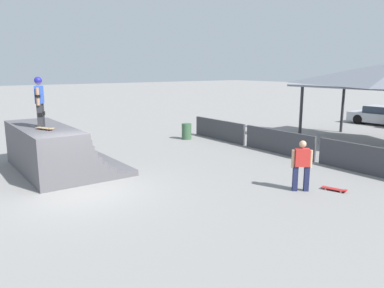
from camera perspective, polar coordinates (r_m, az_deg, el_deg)
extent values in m
plane|color=gray|center=(12.22, -16.36, -6.97)|extent=(160.00, 160.00, 0.00)
cube|color=#565459|center=(15.16, -18.31, -3.10)|extent=(5.05, 3.37, 0.21)
cube|color=#565459|center=(15.00, -19.85, -2.52)|extent=(5.05, 2.55, 0.21)
cube|color=#565459|center=(14.91, -20.45, -1.81)|extent=(5.05, 2.25, 0.21)
cube|color=#565459|center=(14.84, -20.88, -1.06)|extent=(5.05, 2.05, 0.21)
cube|color=#565459|center=(14.79, -21.21, -0.29)|extent=(5.05, 1.90, 0.21)
cube|color=#565459|center=(14.73, -21.46, 0.49)|extent=(5.05, 1.80, 0.21)
cube|color=#565459|center=(14.69, -21.65, 1.28)|extent=(5.05, 1.73, 0.21)
cube|color=#565459|center=(14.65, -21.79, 2.08)|extent=(5.05, 1.69, 0.21)
cylinder|color=silver|center=(14.86, -18.71, 2.70)|extent=(4.94, 0.07, 0.07)
cube|color=#2D2D33|center=(14.21, -22.18, 3.98)|extent=(0.21, 0.21, 0.86)
cube|color=black|center=(14.20, -22.06, 4.19)|extent=(0.24, 0.22, 0.13)
cube|color=#2D2D33|center=(14.58, -21.92, 4.17)|extent=(0.21, 0.21, 0.86)
cube|color=black|center=(14.57, -21.81, 4.37)|extent=(0.24, 0.22, 0.13)
cube|color=blue|center=(14.33, -22.27, 6.99)|extent=(0.52, 0.41, 0.61)
cylinder|color=#A87A5B|center=(14.05, -22.46, 6.70)|extent=(0.15, 0.15, 0.61)
cylinder|color=black|center=(14.05, -22.47, 6.75)|extent=(0.23, 0.23, 0.09)
cylinder|color=#A87A5B|center=(14.62, -22.05, 6.89)|extent=(0.15, 0.15, 0.61)
cylinder|color=black|center=(14.62, -22.05, 6.93)|extent=(0.23, 0.23, 0.09)
sphere|color=#A87A5B|center=(14.31, -22.41, 8.82)|extent=(0.24, 0.24, 0.24)
sphere|color=#232399|center=(14.31, -22.42, 8.94)|extent=(0.27, 0.27, 0.27)
cylinder|color=red|center=(13.67, -20.69, 2.10)|extent=(0.06, 0.05, 0.05)
cylinder|color=red|center=(13.59, -21.15, 2.02)|extent=(0.06, 0.05, 0.05)
cylinder|color=red|center=(14.05, -21.93, 2.25)|extent=(0.06, 0.05, 0.05)
cylinder|color=red|center=(13.96, -22.38, 2.16)|extent=(0.06, 0.05, 0.05)
cube|color=tan|center=(13.81, -21.56, 2.27)|extent=(0.79, 0.49, 0.02)
cube|color=tan|center=(13.53, -20.63, 2.25)|extent=(0.17, 0.22, 0.02)
cube|color=#1E2347|center=(12.14, 15.44, -5.08)|extent=(0.21, 0.21, 0.79)
cube|color=#1E2347|center=(12.21, 17.03, -5.07)|extent=(0.21, 0.21, 0.79)
cube|color=red|center=(12.00, 16.42, -1.98)|extent=(0.44, 0.47, 0.56)
cylinder|color=tan|center=(11.96, 15.16, -2.19)|extent=(0.15, 0.15, 0.56)
cylinder|color=tan|center=(12.08, 17.64, -2.19)|extent=(0.15, 0.15, 0.56)
sphere|color=tan|center=(11.92, 16.53, -0.01)|extent=(0.22, 0.22, 0.22)
cylinder|color=silver|center=(12.62, 21.91, -6.63)|extent=(0.06, 0.04, 0.05)
cylinder|color=silver|center=(12.49, 21.74, -6.81)|extent=(0.06, 0.04, 0.05)
cylinder|color=silver|center=(12.74, 19.89, -6.32)|extent=(0.06, 0.04, 0.05)
cylinder|color=silver|center=(12.61, 19.69, -6.48)|extent=(0.06, 0.04, 0.05)
cube|color=#B22323|center=(12.60, 20.81, -6.41)|extent=(0.78, 0.41, 0.02)
cube|color=#B22323|center=(12.51, 22.34, -6.57)|extent=(0.14, 0.22, 0.02)
cube|color=#3D3D42|center=(20.14, 4.12, 2.18)|extent=(3.90, 0.12, 1.05)
cube|color=#3D3D42|center=(17.23, 13.02, 0.33)|extent=(3.90, 0.12, 1.05)
cube|color=#3D3D42|center=(14.91, 25.07, -2.19)|extent=(3.90, 0.12, 1.05)
cylinder|color=#2D2D33|center=(20.92, 16.27, 4.54)|extent=(0.16, 0.16, 2.81)
cylinder|color=#2D2D33|center=(24.07, 21.96, 5.02)|extent=(0.16, 0.16, 2.81)
cylinder|color=#385B3D|center=(20.17, -0.84, 1.94)|extent=(0.52, 0.52, 0.85)
cube|color=#A8AAAF|center=(28.32, 27.09, 3.56)|extent=(4.35, 1.92, 0.62)
cube|color=#283342|center=(28.31, 26.98, 4.66)|extent=(2.04, 1.55, 0.46)
cube|color=#A8AAAF|center=(28.28, 27.03, 5.13)|extent=(1.95, 1.51, 0.04)
cylinder|color=black|center=(29.61, 25.44, 3.68)|extent=(0.65, 0.23, 0.64)
cylinder|color=black|center=(28.19, 23.97, 3.46)|extent=(0.65, 0.23, 0.64)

